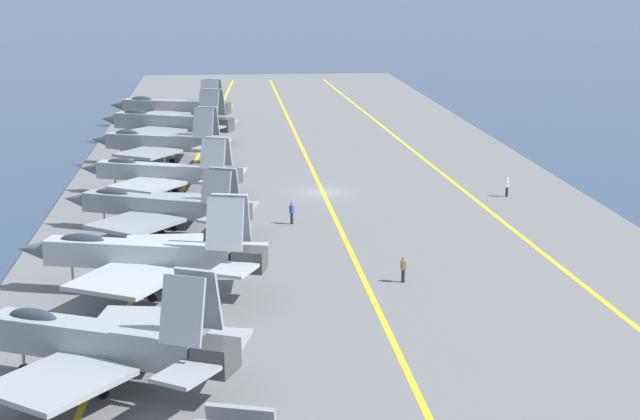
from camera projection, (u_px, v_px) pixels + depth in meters
The scene contains 15 objects.
ground_plane at pixel (323, 196), 91.57m from camera, with size 2000.00×2000.00×0.00m, color navy.
carrier_deck at pixel (323, 194), 91.52m from camera, with size 211.56×48.19×0.40m, color slate.
deck_stripe_foul_line at pixel (462, 189), 92.77m from camera, with size 190.40×0.36×0.01m, color yellow.
deck_stripe_centerline at pixel (323, 192), 91.47m from camera, with size 190.40×0.36×0.01m, color yellow.
deck_stripe_edge_line at pixel (180, 195), 90.17m from camera, with size 190.40×0.36×0.01m, color yellow.
parked_jet_second at pixel (100, 342), 48.37m from camera, with size 13.77×15.17×6.50m.
parked_jet_third at pixel (145, 255), 61.98m from camera, with size 13.65×16.47×6.75m.
parked_jet_fourth at pixel (159, 207), 76.69m from camera, with size 13.76×16.02×5.56m.
parked_jet_fifth at pixel (163, 173), 89.45m from camera, with size 12.62×15.87×5.64m.
parked_jet_sixth at pixel (161, 142), 103.32m from camera, with size 13.37×15.29×6.39m.
parked_jet_seventh at pixel (168, 122), 116.91m from camera, with size 13.37×17.04×6.62m.
parked_jet_eighth at pixel (171, 107), 130.10m from camera, with size 14.07×16.88×6.25m.
crew_brown_vest at pixel (403, 268), 64.99m from camera, with size 0.42×0.33×1.76m.
crew_blue_vest at pixel (292, 212), 79.83m from camera, with size 0.46×0.43×1.83m.
crew_white_vest at pixel (507, 186), 89.47m from camera, with size 0.39×0.27×1.78m.
Camera 1 is at (-88.72, 9.27, 20.71)m, focal length 55.00 mm.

